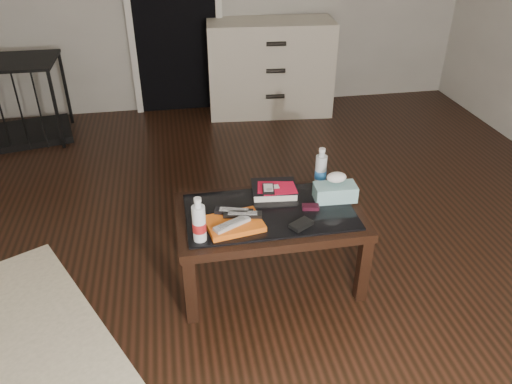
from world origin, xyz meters
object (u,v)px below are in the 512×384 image
water_bottle_right (321,167)px  tissue_box (335,192)px  coffee_table (270,221)px  textbook (274,189)px  dresser (270,68)px  water_bottle_left (199,219)px  pet_crate (14,114)px

water_bottle_right → tissue_box: 0.18m
coffee_table → textbook: (0.06, 0.18, 0.09)m
water_bottle_right → tissue_box: bearing=-77.0°
dresser → water_bottle_right: bearing=-89.5°
tissue_box → water_bottle_left: bearing=-159.6°
coffee_table → pet_crate: 2.96m
dresser → textbook: dresser is taller
coffee_table → water_bottle_left: water_bottle_left is taller
textbook → water_bottle_left: 0.59m
coffee_table → tissue_box: bearing=7.9°
dresser → textbook: 2.39m
dresser → tissue_box: dresser is taller
water_bottle_right → tissue_box: (0.04, -0.16, -0.07)m
pet_crate → textbook: pet_crate is taller
water_bottle_left → tissue_box: (0.77, 0.24, -0.07)m
pet_crate → tissue_box: size_ratio=4.38×
dresser → tissue_box: 2.48m
coffee_table → tissue_box: tissue_box is taller
pet_crate → tissue_box: 3.18m
coffee_table → dresser: size_ratio=0.81×
pet_crate → water_bottle_right: (2.20, -2.08, 0.35)m
coffee_table → textbook: 0.21m
tissue_box → dresser: bearing=89.6°
textbook → water_bottle_left: bearing=-135.0°
coffee_table → water_bottle_left: size_ratio=4.20×
dresser → water_bottle_left: 2.87m
pet_crate → water_bottle_left: bearing=-71.6°
pet_crate → water_bottle_left: pet_crate is taller
pet_crate → water_bottle_right: pet_crate is taller
tissue_box → water_bottle_right: bearing=105.9°
coffee_table → water_bottle_left: bearing=-154.0°
dresser → water_bottle_right: size_ratio=5.21×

